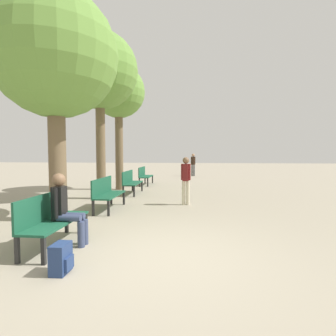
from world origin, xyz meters
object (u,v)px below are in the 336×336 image
Objects in this scene: bench_row_1 at (106,192)px; tree_row_2 at (119,93)px; person_seated at (66,207)px; pedestrian_near at (193,163)px; bench_row_0 at (51,217)px; tree_row_0 at (55,57)px; bench_row_2 at (131,181)px; pedestrian_mid at (186,178)px; bench_row_3 at (144,175)px; tree_row_1 at (100,72)px; backpack at (61,259)px.

tree_row_2 is at bearing 100.85° from bench_row_1.
person_seated is 0.80× the size of pedestrian_near.
bench_row_0 is 0.30× the size of tree_row_0.
bench_row_2 is at bearing 90.00° from bench_row_0.
person_seated is 4.48m from pedestrian_mid.
bench_row_1 is at bearing -102.46° from pedestrian_near.
bench_row_3 is 1.01× the size of pedestrian_near.
pedestrian_near is at bearing 65.11° from bench_row_3.
tree_row_1 reaches higher than bench_row_3.
bench_row_1 is (0.00, 3.07, 0.00)m from bench_row_0.
bench_row_3 is at bearing 94.02° from backpack.
pedestrian_mid is (2.34, -2.12, 0.35)m from bench_row_2.
bench_row_0 is 3.07m from bench_row_1.
backpack is at bearing -75.47° from tree_row_1.
bench_row_2 is 7.20m from backpack.
tree_row_0 is 0.93× the size of tree_row_1.
bench_row_1 is 5.83m from tree_row_2.
bench_row_1 is 0.30× the size of tree_row_0.
pedestrian_mid reaches higher than bench_row_2.
pedestrian_near is 1.06× the size of pedestrian_mid.
backpack is (0.72, -1.02, -0.33)m from bench_row_0.
bench_row_0 is 1.25× the size of person_seated.
tree_row_1 reaches higher than bench_row_0.
bench_row_2 is 1.25× the size of person_seated.
bench_row_2 is 1.00× the size of bench_row_3.
bench_row_3 is 0.30× the size of tree_row_0.
bench_row_1 is 3.94× the size of backpack.
person_seated is at bearing -85.23° from bench_row_1.
pedestrian_mid is at bearing 35.09° from tree_row_0.
tree_row_1 is at bearing 104.53° from backpack.
bench_row_3 is 4.36m from tree_row_2.
pedestrian_near is at bearing 80.07° from bench_row_0.
bench_row_3 is 5.98m from tree_row_1.
bench_row_0 is 1.00× the size of bench_row_1.
person_seated is (1.07, -4.86, -3.92)m from tree_row_1.
bench_row_2 is 0.29× the size of tree_row_2.
bench_row_3 reaches higher than backpack.
tree_row_2 reaches higher than backpack.
pedestrian_mid is at bearing 59.82° from bench_row_0.
tree_row_1 is 2.44m from tree_row_2.
person_seated is 3.14× the size of backpack.
tree_row_0 reaches higher than bench_row_1.
bench_row_0 is at bearing -80.52° from tree_row_1.
tree_row_2 reaches higher than person_seated.
bench_row_2 is 3.07m from bench_row_3.
backpack is (1.54, -8.37, -4.20)m from tree_row_2.
tree_row_2 reaches higher than bench_row_3.
backpack is at bearing -85.98° from bench_row_3.
bench_row_1 is 1.25× the size of person_seated.
tree_row_2 is at bearing 98.36° from person_seated.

